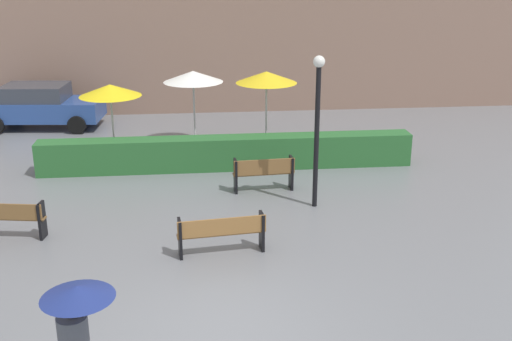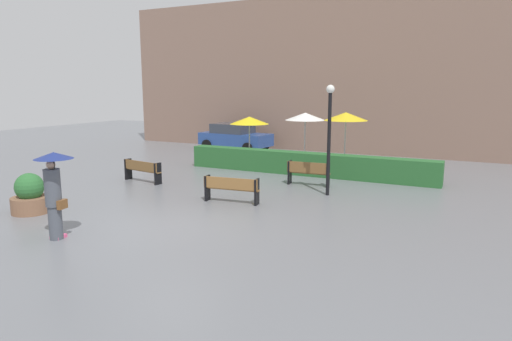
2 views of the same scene
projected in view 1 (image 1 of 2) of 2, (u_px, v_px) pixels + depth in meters
name	position (u px, v px, depth m)	size (l,w,h in m)	color
ground_plane	(222.00, 331.00, 10.31)	(60.00, 60.00, 0.00)	slate
bench_mid_center	(222.00, 232.00, 12.84)	(1.86, 0.53, 0.83)	olive
bench_far_left	(2.00, 216.00, 13.60)	(1.89, 0.62, 0.83)	brown
bench_back_row	(264.00, 172.00, 16.34)	(1.63, 0.46, 0.90)	brown
lamp_post	(317.00, 116.00, 14.76)	(0.28, 0.28, 3.73)	black
patio_umbrella_yellow	(110.00, 90.00, 18.60)	(1.86, 1.86, 2.28)	silver
patio_umbrella_white	(193.00, 77.00, 19.62)	(1.89, 1.89, 2.48)	silver
patio_umbrella_yellow_far	(266.00, 77.00, 18.86)	(1.87, 1.87, 2.60)	silver
hedge_strip	(227.00, 153.00, 18.11)	(10.82, 0.70, 0.95)	#28602D
parked_car	(41.00, 105.00, 22.41)	(4.34, 2.29, 1.57)	#28478C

